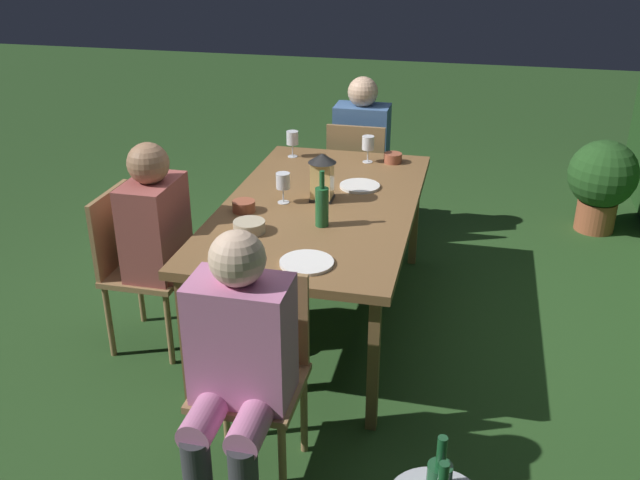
% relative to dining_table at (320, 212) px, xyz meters
% --- Properties ---
extents(ground_plane, '(16.00, 16.00, 0.00)m').
position_rel_dining_table_xyz_m(ground_plane, '(0.00, 0.00, -0.69)').
color(ground_plane, '#26471E').
extents(dining_table, '(1.87, 1.03, 0.74)m').
position_rel_dining_table_xyz_m(dining_table, '(0.00, 0.00, 0.00)').
color(dining_table, brown).
rests_on(dining_table, ground).
extents(chair_head_near, '(0.40, 0.42, 0.87)m').
position_rel_dining_table_xyz_m(chair_head_near, '(-1.19, 0.00, -0.20)').
color(chair_head_near, '#937047').
rests_on(chair_head_near, ground).
extents(person_in_blue, '(0.48, 0.38, 1.15)m').
position_rel_dining_table_xyz_m(person_in_blue, '(-1.38, 0.00, -0.05)').
color(person_in_blue, '#426699').
rests_on(person_in_blue, ground).
extents(chair_side_left_b, '(0.42, 0.40, 0.87)m').
position_rel_dining_table_xyz_m(chair_side_left_b, '(0.42, -0.91, -0.20)').
color(chair_side_left_b, '#937047').
rests_on(chair_side_left_b, ground).
extents(person_in_rust, '(0.38, 0.47, 1.15)m').
position_rel_dining_table_xyz_m(person_in_rust, '(0.42, -0.71, -0.05)').
color(person_in_rust, '#9E4C47').
rests_on(person_in_rust, ground).
extents(chair_head_far, '(0.40, 0.42, 0.87)m').
position_rel_dining_table_xyz_m(chair_head_far, '(1.19, 0.00, -0.20)').
color(chair_head_far, '#937047').
rests_on(chair_head_far, ground).
extents(person_in_pink, '(0.48, 0.38, 1.15)m').
position_rel_dining_table_xyz_m(person_in_pink, '(1.38, 0.00, -0.05)').
color(person_in_pink, '#C675A3').
rests_on(person_in_pink, ground).
extents(lantern_centerpiece, '(0.15, 0.15, 0.27)m').
position_rel_dining_table_xyz_m(lantern_centerpiece, '(-0.05, 0.00, 0.20)').
color(lantern_centerpiece, black).
rests_on(lantern_centerpiece, dining_table).
extents(green_bottle_on_table, '(0.07, 0.07, 0.29)m').
position_rel_dining_table_xyz_m(green_bottle_on_table, '(0.29, 0.08, 0.16)').
color(green_bottle_on_table, '#1E5B2D').
rests_on(green_bottle_on_table, dining_table).
extents(wine_glass_a, '(0.08, 0.08, 0.17)m').
position_rel_dining_table_xyz_m(wine_glass_a, '(-0.74, -0.35, 0.17)').
color(wine_glass_a, silver).
rests_on(wine_glass_a, dining_table).
extents(wine_glass_b, '(0.08, 0.08, 0.17)m').
position_rel_dining_table_xyz_m(wine_glass_b, '(0.04, -0.20, 0.17)').
color(wine_glass_b, silver).
rests_on(wine_glass_b, dining_table).
extents(wine_glass_c, '(0.08, 0.08, 0.17)m').
position_rel_dining_table_xyz_m(wine_glass_c, '(-0.74, 0.14, 0.17)').
color(wine_glass_c, silver).
rests_on(wine_glass_c, dining_table).
extents(plate_a, '(0.25, 0.25, 0.01)m').
position_rel_dining_table_xyz_m(plate_a, '(0.75, -0.22, 0.06)').
color(plate_a, white).
rests_on(plate_a, dining_table).
extents(plate_b, '(0.25, 0.25, 0.01)m').
position_rel_dining_table_xyz_m(plate_b, '(0.72, 0.11, 0.06)').
color(plate_b, white).
rests_on(plate_b, dining_table).
extents(plate_c, '(0.23, 0.23, 0.01)m').
position_rel_dining_table_xyz_m(plate_c, '(-0.29, 0.17, 0.06)').
color(plate_c, white).
rests_on(plate_c, dining_table).
extents(bowl_olives, '(0.16, 0.16, 0.06)m').
position_rel_dining_table_xyz_m(bowl_olives, '(0.45, -0.25, 0.08)').
color(bowl_olives, '#BCAD8E').
rests_on(bowl_olives, dining_table).
extents(bowl_bread, '(0.12, 0.12, 0.06)m').
position_rel_dining_table_xyz_m(bowl_bread, '(0.20, -0.37, 0.08)').
color(bowl_bread, '#9E5138').
rests_on(bowl_bread, dining_table).
extents(bowl_salad, '(0.11, 0.11, 0.06)m').
position_rel_dining_table_xyz_m(bowl_salad, '(-0.77, 0.29, 0.08)').
color(bowl_salad, '#9E5138').
rests_on(bowl_salad, dining_table).
extents(potted_plant_by_hedge, '(0.50, 0.50, 0.69)m').
position_rel_dining_table_xyz_m(potted_plant_by_hedge, '(-1.72, 1.72, -0.29)').
color(potted_plant_by_hedge, '#9E5133').
rests_on(potted_plant_by_hedge, ground).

